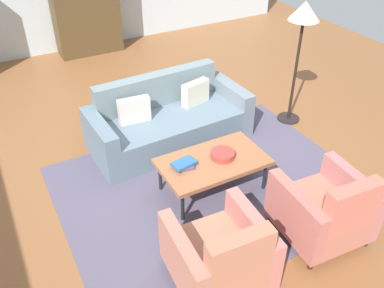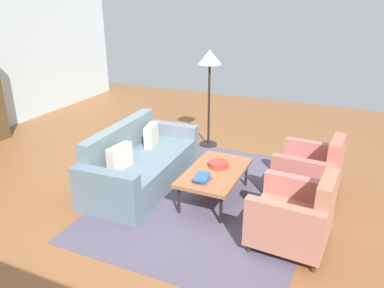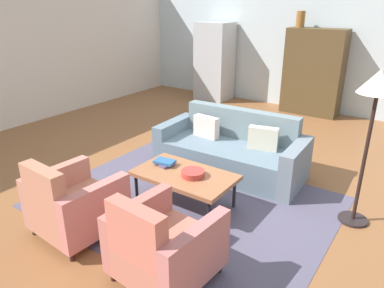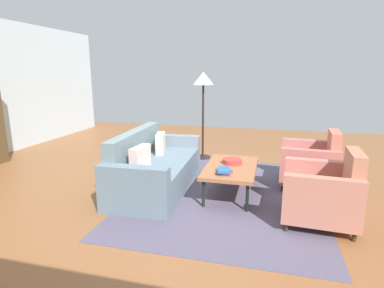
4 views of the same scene
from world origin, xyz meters
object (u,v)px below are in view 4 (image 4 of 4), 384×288
object	(u,v)px
coffee_table	(231,168)
armchair_right	(313,165)
book_stack	(224,171)
fruit_bowl	(232,161)
couch	(153,169)
armchair_left	(325,195)
floor_lamp	(203,86)

from	to	relation	value
coffee_table	armchair_right	bearing A→B (deg)	-62.95
coffee_table	book_stack	world-z (taller)	book_stack
fruit_bowl	book_stack	xyz separation A→B (m)	(-0.46, 0.05, -0.00)
coffee_table	armchair_right	distance (m)	1.31
couch	armchair_right	distance (m)	2.43
coffee_table	fruit_bowl	distance (m)	0.14
coffee_table	couch	bearing A→B (deg)	90.18
couch	book_stack	xyz separation A→B (m)	(-0.34, -1.14, 0.16)
armchair_left	fruit_bowl	size ratio (longest dim) A/B	3.21
armchair_left	fruit_bowl	xyz separation A→B (m)	(0.73, 1.17, 0.11)
book_stack	floor_lamp	xyz separation A→B (m)	(2.12, 0.75, 0.99)
fruit_bowl	book_stack	bearing A→B (deg)	173.96
armchair_right	floor_lamp	distance (m)	2.55
armchair_left	book_stack	world-z (taller)	armchair_left
fruit_bowl	floor_lamp	size ratio (longest dim) A/B	0.16
armchair_right	floor_lamp	xyz separation A→B (m)	(1.19, 1.97, 1.10)
coffee_table	floor_lamp	bearing A→B (deg)	24.25
coffee_table	armchair_right	size ratio (longest dim) A/B	1.36
coffee_table	armchair_left	xyz separation A→B (m)	(-0.60, -1.17, -0.04)
armchair_right	floor_lamp	size ratio (longest dim) A/B	0.51
couch	coffee_table	distance (m)	1.19
armchair_left	fruit_bowl	bearing A→B (deg)	61.51
couch	armchair_left	size ratio (longest dim) A/B	2.43
armchair_left	floor_lamp	bearing A→B (deg)	42.97
armchair_right	fruit_bowl	world-z (taller)	armchair_right
fruit_bowl	book_stack	size ratio (longest dim) A/B	1.00
armchair_right	book_stack	world-z (taller)	armchair_right
couch	coffee_table	xyz separation A→B (m)	(0.00, -1.19, 0.09)
book_stack	fruit_bowl	bearing A→B (deg)	-6.04
armchair_left	floor_lamp	size ratio (longest dim) A/B	0.51
armchair_right	fruit_bowl	size ratio (longest dim) A/B	3.21
armchair_right	book_stack	size ratio (longest dim) A/B	3.20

